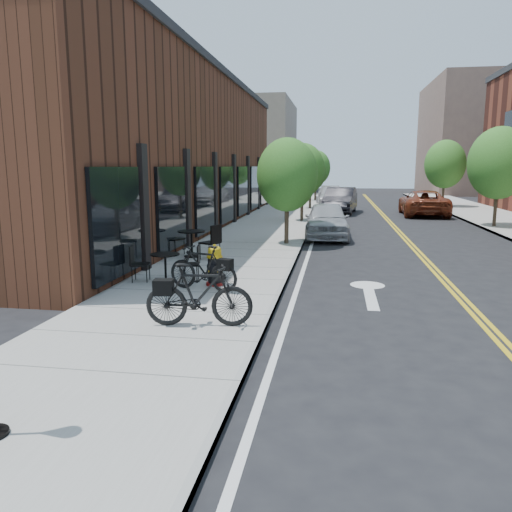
{
  "coord_description": "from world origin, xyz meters",
  "views": [
    {
      "loc": [
        1.18,
        -9.07,
        2.91
      ],
      "look_at": [
        -0.51,
        1.39,
        1.0
      ],
      "focal_mm": 35.0,
      "sensor_mm": 36.0,
      "label": 1
    }
  ],
  "objects_px": {
    "fire_hydrant": "(215,266)",
    "bistro_set_c": "(192,240)",
    "bicycle_left": "(203,268)",
    "parked_car_b": "(340,200)",
    "parked_car_far": "(423,203)",
    "parked_car_c": "(332,196)",
    "bicycle_right": "(199,295)",
    "bistro_set_b": "(165,263)",
    "parked_car_a": "(327,220)"
  },
  "relations": [
    {
      "from": "fire_hydrant",
      "to": "bistro_set_c",
      "type": "distance_m",
      "value": 3.91
    },
    {
      "from": "fire_hydrant",
      "to": "bicycle_left",
      "type": "height_order",
      "value": "bicycle_left"
    },
    {
      "from": "parked_car_b",
      "to": "parked_car_far",
      "type": "xyz_separation_m",
      "value": [
        4.91,
        -0.71,
        -0.05
      ]
    },
    {
      "from": "bistro_set_c",
      "to": "parked_car_b",
      "type": "distance_m",
      "value": 17.61
    },
    {
      "from": "bicycle_left",
      "to": "parked_car_c",
      "type": "xyz_separation_m",
      "value": [
        2.57,
        27.03,
        0.09
      ]
    },
    {
      "from": "bicycle_right",
      "to": "parked_car_b",
      "type": "relative_size",
      "value": 0.38
    },
    {
      "from": "bicycle_left",
      "to": "parked_car_b",
      "type": "distance_m",
      "value": 21.35
    },
    {
      "from": "parked_car_far",
      "to": "fire_hydrant",
      "type": "bearing_deg",
      "value": 69.63
    },
    {
      "from": "bicycle_right",
      "to": "bicycle_left",
      "type": "bearing_deg",
      "value": 6.14
    },
    {
      "from": "fire_hydrant",
      "to": "parked_car_far",
      "type": "xyz_separation_m",
      "value": [
        7.95,
        19.84,
        0.17
      ]
    },
    {
      "from": "bistro_set_c",
      "to": "parked_car_c",
      "type": "height_order",
      "value": "parked_car_c"
    },
    {
      "from": "bicycle_right",
      "to": "bistro_set_b",
      "type": "height_order",
      "value": "bicycle_right"
    },
    {
      "from": "bicycle_right",
      "to": "parked_car_a",
      "type": "relative_size",
      "value": 0.44
    },
    {
      "from": "bicycle_right",
      "to": "bistro_set_c",
      "type": "height_order",
      "value": "bicycle_right"
    },
    {
      "from": "fire_hydrant",
      "to": "bistro_set_c",
      "type": "xyz_separation_m",
      "value": [
        -1.62,
        3.56,
        0.07
      ]
    },
    {
      "from": "parked_car_b",
      "to": "parked_car_c",
      "type": "bearing_deg",
      "value": 102.68
    },
    {
      "from": "bicycle_left",
      "to": "bistro_set_b",
      "type": "distance_m",
      "value": 1.39
    },
    {
      "from": "bicycle_left",
      "to": "parked_car_a",
      "type": "height_order",
      "value": "parked_car_a"
    },
    {
      "from": "bicycle_right",
      "to": "parked_car_a",
      "type": "bearing_deg",
      "value": -16.59
    },
    {
      "from": "parked_car_b",
      "to": "bistro_set_b",
      "type": "bearing_deg",
      "value": -95.17
    },
    {
      "from": "bicycle_left",
      "to": "parked_car_b",
      "type": "height_order",
      "value": "parked_car_b"
    },
    {
      "from": "bicycle_left",
      "to": "bistro_set_c",
      "type": "relative_size",
      "value": 0.88
    },
    {
      "from": "parked_car_a",
      "to": "parked_car_far",
      "type": "distance_m",
      "value": 11.9
    },
    {
      "from": "fire_hydrant",
      "to": "bistro_set_c",
      "type": "relative_size",
      "value": 0.49
    },
    {
      "from": "bistro_set_c",
      "to": "parked_car_b",
      "type": "xyz_separation_m",
      "value": [
        4.65,
        16.99,
        0.16
      ]
    },
    {
      "from": "parked_car_a",
      "to": "fire_hydrant",
      "type": "bearing_deg",
      "value": -106.86
    },
    {
      "from": "parked_car_a",
      "to": "parked_car_b",
      "type": "height_order",
      "value": "parked_car_b"
    },
    {
      "from": "bicycle_left",
      "to": "bicycle_right",
      "type": "distance_m",
      "value": 2.58
    },
    {
      "from": "bicycle_left",
      "to": "bicycle_right",
      "type": "xyz_separation_m",
      "value": [
        0.61,
        -2.51,
        0.04
      ]
    },
    {
      "from": "fire_hydrant",
      "to": "parked_car_b",
      "type": "height_order",
      "value": "parked_car_b"
    },
    {
      "from": "bistro_set_b",
      "to": "parked_car_far",
      "type": "relative_size",
      "value": 0.31
    },
    {
      "from": "bicycle_right",
      "to": "parked_car_c",
      "type": "relative_size",
      "value": 0.37
    },
    {
      "from": "bistro_set_c",
      "to": "parked_car_b",
      "type": "bearing_deg",
      "value": 99.22
    },
    {
      "from": "bistro_set_b",
      "to": "parked_car_b",
      "type": "xyz_separation_m",
      "value": [
        4.33,
        20.36,
        0.24
      ]
    },
    {
      "from": "bicycle_left",
      "to": "bistro_set_b",
      "type": "relative_size",
      "value": 1.03
    },
    {
      "from": "bicycle_left",
      "to": "parked_car_far",
      "type": "relative_size",
      "value": 0.32
    },
    {
      "from": "parked_car_a",
      "to": "bicycle_left",
      "type": "bearing_deg",
      "value": -106.8
    },
    {
      "from": "parked_car_a",
      "to": "parked_car_b",
      "type": "distance_m",
      "value": 11.28
    },
    {
      "from": "parked_car_far",
      "to": "bistro_set_b",
      "type": "bearing_deg",
      "value": 66.26
    },
    {
      "from": "bistro_set_c",
      "to": "parked_car_far",
      "type": "xyz_separation_m",
      "value": [
        9.56,
        16.27,
        0.1
      ]
    },
    {
      "from": "bicycle_left",
      "to": "parked_car_far",
      "type": "xyz_separation_m",
      "value": [
        8.08,
        20.4,
        0.11
      ]
    },
    {
      "from": "fire_hydrant",
      "to": "parked_car_far",
      "type": "distance_m",
      "value": 21.37
    },
    {
      "from": "bistro_set_b",
      "to": "bicycle_right",
      "type": "bearing_deg",
      "value": -71.44
    },
    {
      "from": "bicycle_left",
      "to": "bicycle_right",
      "type": "relative_size",
      "value": 0.92
    },
    {
      "from": "bistro_set_c",
      "to": "parked_car_c",
      "type": "bearing_deg",
      "value": 104.51
    },
    {
      "from": "parked_car_far",
      "to": "parked_car_b",
      "type": "bearing_deg",
      "value": -6.79
    },
    {
      "from": "parked_car_c",
      "to": "parked_car_far",
      "type": "relative_size",
      "value": 0.93
    },
    {
      "from": "fire_hydrant",
      "to": "parked_car_b",
      "type": "bearing_deg",
      "value": 85.08
    },
    {
      "from": "parked_car_far",
      "to": "bistro_set_c",
      "type": "bearing_deg",
      "value": 61.02
    },
    {
      "from": "bistro_set_c",
      "to": "bicycle_right",
      "type": "bearing_deg",
      "value": -47.99
    }
  ]
}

